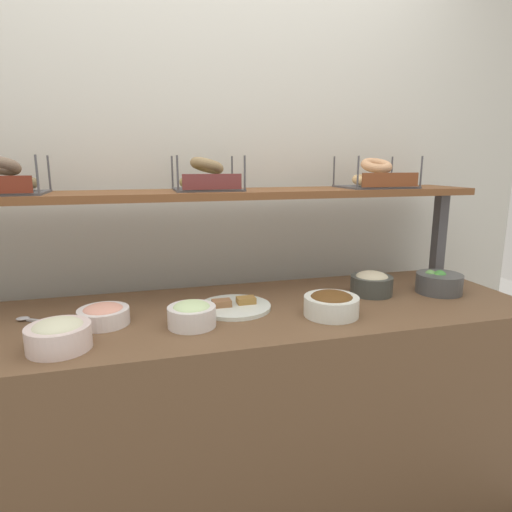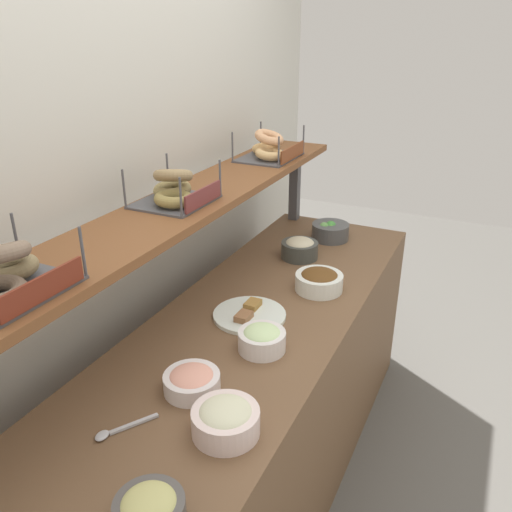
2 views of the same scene
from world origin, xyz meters
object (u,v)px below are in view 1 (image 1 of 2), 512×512
(bowl_chocolate_spread, at_px, (331,304))
(serving_spoon_near_plate, at_px, (32,320))
(bagel_basket_plain, at_px, (376,177))
(bowl_tuna_salad, at_px, (372,283))
(bowl_veggie_mix, at_px, (439,282))
(bowl_scallion_spread, at_px, (192,314))
(bagel_basket_everything, at_px, (207,179))
(bowl_lox_spread, at_px, (103,315))
(bagel_basket_poppy, at_px, (1,181))
(serving_plate_white, at_px, (234,306))
(bowl_potato_salad, at_px, (59,334))

(bowl_chocolate_spread, distance_m, serving_spoon_near_plate, 1.06)
(bagel_basket_plain, bearing_deg, serving_spoon_near_plate, -172.45)
(bowl_tuna_salad, xyz_separation_m, bowl_veggie_mix, (0.29, -0.06, -0.00))
(bowl_tuna_salad, bearing_deg, bowl_chocolate_spread, -144.86)
(bagel_basket_plain, bearing_deg, bowl_tuna_salad, -119.01)
(bowl_scallion_spread, distance_m, bagel_basket_everything, 0.61)
(bowl_veggie_mix, xyz_separation_m, bowl_lox_spread, (-1.35, -0.01, -0.01))
(serving_spoon_near_plate, relative_size, bagel_basket_plain, 0.51)
(bowl_tuna_salad, distance_m, bagel_basket_plain, 0.49)
(bowl_scallion_spread, relative_size, bagel_basket_poppy, 0.56)
(bowl_veggie_mix, xyz_separation_m, serving_spoon_near_plate, (-1.59, 0.08, -0.04))
(bowl_chocolate_spread, distance_m, bowl_veggie_mix, 0.58)
(bagel_basket_poppy, bearing_deg, bowl_chocolate_spread, -19.95)
(bowl_chocolate_spread, relative_size, bowl_lox_spread, 1.15)
(bowl_veggie_mix, height_order, bowl_scallion_spread, bowl_veggie_mix)
(bagel_basket_plain, bearing_deg, bagel_basket_everything, 177.97)
(serving_spoon_near_plate, relative_size, bagel_basket_poppy, 0.55)
(bowl_scallion_spread, relative_size, bagel_basket_everything, 0.59)
(bagel_basket_everything, bearing_deg, bowl_scallion_spread, -107.55)
(bagel_basket_everything, bearing_deg, serving_spoon_near_plate, -161.89)
(bowl_chocolate_spread, bearing_deg, serving_spoon_near_plate, 168.07)
(serving_plate_white, height_order, bagel_basket_plain, bagel_basket_plain)
(bowl_veggie_mix, relative_size, bowl_scallion_spread, 1.16)
(bagel_basket_everything, bearing_deg, bowl_tuna_salad, -20.50)
(serving_plate_white, distance_m, bagel_basket_poppy, 0.96)
(bowl_tuna_salad, xyz_separation_m, serving_plate_white, (-0.60, -0.03, -0.04))
(bowl_tuna_salad, bearing_deg, bowl_lox_spread, -176.51)
(bowl_potato_salad, bearing_deg, bagel_basket_everything, 42.38)
(bagel_basket_poppy, bearing_deg, bowl_scallion_spread, -31.24)
(bowl_chocolate_spread, height_order, bowl_veggie_mix, bowl_veggie_mix)
(bowl_potato_salad, xyz_separation_m, bagel_basket_plain, (1.30, 0.46, 0.43))
(bowl_tuna_salad, xyz_separation_m, bowl_lox_spread, (-1.06, -0.06, -0.01))
(bagel_basket_poppy, height_order, bagel_basket_plain, bagel_basket_poppy)
(bowl_chocolate_spread, bearing_deg, bagel_basket_everything, 130.60)
(serving_spoon_near_plate, bearing_deg, bowl_lox_spread, -20.40)
(bowl_chocolate_spread, height_order, serving_spoon_near_plate, bowl_chocolate_spread)
(bowl_potato_salad, height_order, bagel_basket_plain, bagel_basket_plain)
(bowl_veggie_mix, distance_m, bowl_scallion_spread, 1.07)
(serving_spoon_near_plate, distance_m, bagel_basket_everything, 0.84)
(serving_plate_white, bearing_deg, serving_spoon_near_plate, 175.63)
(bowl_scallion_spread, bearing_deg, bagel_basket_plain, 22.93)
(bowl_scallion_spread, relative_size, bowl_lox_spread, 0.94)
(bowl_scallion_spread, distance_m, bowl_lox_spread, 0.31)
(bowl_lox_spread, relative_size, serving_spoon_near_plate, 1.08)
(bowl_scallion_spread, bearing_deg, serving_spoon_near_plate, 160.45)
(bowl_potato_salad, distance_m, serving_plate_white, 0.62)
(bowl_chocolate_spread, bearing_deg, bagel_basket_plain, 46.03)
(bowl_chocolate_spread, bearing_deg, serving_plate_white, 153.07)
(bowl_chocolate_spread, relative_size, bowl_scallion_spread, 1.21)
(bowl_chocolate_spread, distance_m, bowl_lox_spread, 0.80)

